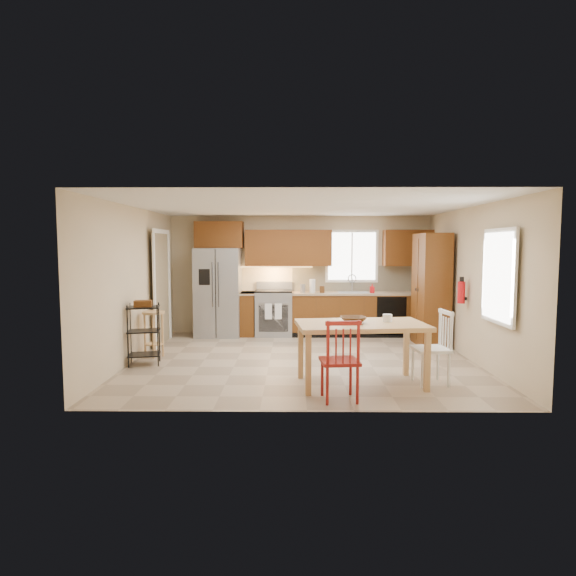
{
  "coord_description": "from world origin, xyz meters",
  "views": [
    {
      "loc": [
        -0.17,
        -7.78,
        1.87
      ],
      "look_at": [
        -0.24,
        0.4,
        1.15
      ],
      "focal_mm": 30.0,
      "sensor_mm": 36.0,
      "label": 1
    }
  ],
  "objects_px": {
    "pantry": "(431,290)",
    "table_bowl": "(353,323)",
    "dining_table": "(361,354)",
    "refrigerator": "(218,292)",
    "range_stove": "(274,313)",
    "utility_cart": "(144,334)",
    "fire_extinguisher": "(461,292)",
    "bar_stool": "(154,334)",
    "table_jar": "(387,320)",
    "chair_red": "(340,360)",
    "soap_bottle": "(372,288)",
    "chair_white": "(431,348)"
  },
  "relations": [
    {
      "from": "pantry",
      "to": "table_bowl",
      "type": "bearing_deg",
      "value": -124.22
    },
    {
      "from": "dining_table",
      "to": "table_bowl",
      "type": "bearing_deg",
      "value": 174.05
    },
    {
      "from": "refrigerator",
      "to": "dining_table",
      "type": "height_order",
      "value": "refrigerator"
    },
    {
      "from": "range_stove",
      "to": "utility_cart",
      "type": "relative_size",
      "value": 0.95
    },
    {
      "from": "fire_extinguisher",
      "to": "bar_stool",
      "type": "xyz_separation_m",
      "value": [
        -5.13,
        0.04,
        -0.71
      ]
    },
    {
      "from": "refrigerator",
      "to": "table_jar",
      "type": "bearing_deg",
      "value": -50.59
    },
    {
      "from": "range_stove",
      "to": "utility_cart",
      "type": "xyz_separation_m",
      "value": [
        -1.95,
        -2.53,
        0.02
      ]
    },
    {
      "from": "table_bowl",
      "to": "refrigerator",
      "type": "bearing_deg",
      "value": 123.53
    },
    {
      "from": "pantry",
      "to": "chair_red",
      "type": "height_order",
      "value": "pantry"
    },
    {
      "from": "refrigerator",
      "to": "soap_bottle",
      "type": "bearing_deg",
      "value": -0.45
    },
    {
      "from": "refrigerator",
      "to": "table_jar",
      "type": "xyz_separation_m",
      "value": [
        2.83,
        -3.44,
        -0.04
      ]
    },
    {
      "from": "soap_bottle",
      "to": "pantry",
      "type": "distance_m",
      "value": 1.31
    },
    {
      "from": "refrigerator",
      "to": "fire_extinguisher",
      "type": "height_order",
      "value": "refrigerator"
    },
    {
      "from": "chair_white",
      "to": "pantry",
      "type": "bearing_deg",
      "value": -21.72
    },
    {
      "from": "chair_white",
      "to": "utility_cart",
      "type": "height_order",
      "value": "chair_white"
    },
    {
      "from": "refrigerator",
      "to": "table_bowl",
      "type": "relative_size",
      "value": 5.3
    },
    {
      "from": "pantry",
      "to": "chair_white",
      "type": "bearing_deg",
      "value": -105.77
    },
    {
      "from": "chair_white",
      "to": "table_jar",
      "type": "xyz_separation_m",
      "value": [
        -0.58,
        0.06,
        0.37
      ]
    },
    {
      "from": "refrigerator",
      "to": "fire_extinguisher",
      "type": "bearing_deg",
      "value": -24.52
    },
    {
      "from": "refrigerator",
      "to": "bar_stool",
      "type": "distance_m",
      "value": 2.16
    },
    {
      "from": "fire_extinguisher",
      "to": "chair_red",
      "type": "relative_size",
      "value": 0.36
    },
    {
      "from": "refrigerator",
      "to": "chair_white",
      "type": "height_order",
      "value": "refrigerator"
    },
    {
      "from": "soap_bottle",
      "to": "range_stove",
      "type": "bearing_deg",
      "value": 177.6
    },
    {
      "from": "range_stove",
      "to": "dining_table",
      "type": "xyz_separation_m",
      "value": [
        1.3,
        -3.6,
        -0.05
      ]
    },
    {
      "from": "table_bowl",
      "to": "soap_bottle",
      "type": "bearing_deg",
      "value": 76.71
    },
    {
      "from": "utility_cart",
      "to": "bar_stool",
      "type": "bearing_deg",
      "value": 78.3
    },
    {
      "from": "table_jar",
      "to": "chair_red",
      "type": "bearing_deg",
      "value": -133.63
    },
    {
      "from": "dining_table",
      "to": "fire_extinguisher",
      "type": "bearing_deg",
      "value": 33.96
    },
    {
      "from": "range_stove",
      "to": "chair_white",
      "type": "distance_m",
      "value": 4.21
    },
    {
      "from": "fire_extinguisher",
      "to": "dining_table",
      "type": "relative_size",
      "value": 0.21
    },
    {
      "from": "chair_white",
      "to": "table_jar",
      "type": "bearing_deg",
      "value": 78.54
    },
    {
      "from": "chair_red",
      "to": "soap_bottle",
      "type": "bearing_deg",
      "value": 69.58
    },
    {
      "from": "range_stove",
      "to": "refrigerator",
      "type": "bearing_deg",
      "value": -177.01
    },
    {
      "from": "pantry",
      "to": "bar_stool",
      "type": "xyz_separation_m",
      "value": [
        -4.93,
        -1.01,
        -0.66
      ]
    },
    {
      "from": "range_stove",
      "to": "table_bowl",
      "type": "xyz_separation_m",
      "value": [
        1.2,
        -3.6,
        0.38
      ]
    },
    {
      "from": "chair_white",
      "to": "bar_stool",
      "type": "distance_m",
      "value": 4.49
    },
    {
      "from": "table_bowl",
      "to": "fire_extinguisher",
      "type": "bearing_deg",
      "value": 38.37
    },
    {
      "from": "pantry",
      "to": "table_jar",
      "type": "bearing_deg",
      "value": -117.44
    },
    {
      "from": "refrigerator",
      "to": "chair_red",
      "type": "height_order",
      "value": "refrigerator"
    },
    {
      "from": "pantry",
      "to": "fire_extinguisher",
      "type": "distance_m",
      "value": 1.07
    },
    {
      "from": "table_bowl",
      "to": "table_jar",
      "type": "xyz_separation_m",
      "value": [
        0.48,
        0.11,
        0.03
      ]
    },
    {
      "from": "table_bowl",
      "to": "range_stove",
      "type": "bearing_deg",
      "value": 108.4
    },
    {
      "from": "dining_table",
      "to": "chair_red",
      "type": "relative_size",
      "value": 1.7
    },
    {
      "from": "range_stove",
      "to": "soap_bottle",
      "type": "height_order",
      "value": "soap_bottle"
    },
    {
      "from": "fire_extinguisher",
      "to": "chair_white",
      "type": "relative_size",
      "value": 0.36
    },
    {
      "from": "refrigerator",
      "to": "soap_bottle",
      "type": "height_order",
      "value": "refrigerator"
    },
    {
      "from": "soap_bottle",
      "to": "fire_extinguisher",
      "type": "relative_size",
      "value": 0.53
    },
    {
      "from": "fire_extinguisher",
      "to": "table_bowl",
      "type": "relative_size",
      "value": 1.05
    },
    {
      "from": "soap_bottle",
      "to": "dining_table",
      "type": "distance_m",
      "value": 3.64
    },
    {
      "from": "dining_table",
      "to": "chair_white",
      "type": "xyz_separation_m",
      "value": [
        0.95,
        0.05,
        0.08
      ]
    }
  ]
}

